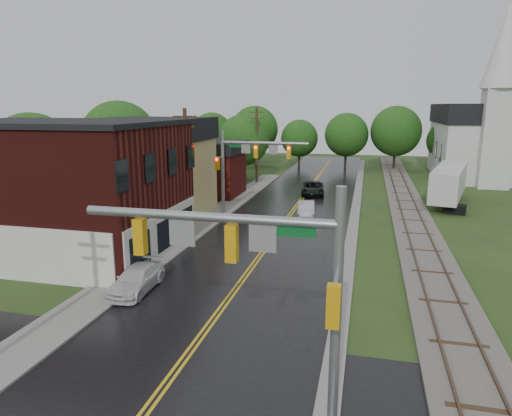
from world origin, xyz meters
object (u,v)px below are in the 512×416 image
at_px(traffic_signal_far, 247,158).
at_px(suv_dark, 313,189).
at_px(tree_left_a, 34,157).
at_px(brick_building, 59,188).
at_px(tree_left_c, 189,147).
at_px(semi_trailer, 449,182).
at_px(pickup_white, 137,280).
at_px(utility_pole_c, 257,144).
at_px(sedan_silver, 306,209).
at_px(traffic_signal_near, 259,264).
at_px(church, 482,133).
at_px(tree_left_b, 121,141).
at_px(tree_left_e, 244,141).
at_px(utility_pole_b, 186,167).

xyz_separation_m(traffic_signal_far, suv_dark, (4.27, 10.69, -4.28)).
bearing_deg(traffic_signal_far, tree_left_a, -162.70).
relative_size(brick_building, tree_left_c, 1.87).
bearing_deg(semi_trailer, traffic_signal_far, -151.98).
bearing_deg(traffic_signal_far, pickup_white, -94.52).
relative_size(utility_pole_c, sedan_silver, 2.31).
bearing_deg(traffic_signal_near, church, 72.28).
distance_m(tree_left_b, tree_left_c, 9.03).
height_order(tree_left_a, tree_left_e, tree_left_a).
xyz_separation_m(pickup_white, semi_trailer, (18.61, 26.03, 1.52)).
height_order(tree_left_c, pickup_white, tree_left_c).
bearing_deg(traffic_signal_far, utility_pole_c, 101.09).
relative_size(utility_pole_b, tree_left_e, 1.10).
xyz_separation_m(tree_left_a, tree_left_e, (11.00, 24.00, -0.30)).
height_order(tree_left_e, semi_trailer, tree_left_e).
xyz_separation_m(suv_dark, pickup_white, (-5.60, -27.53, -0.09)).
bearing_deg(utility_pole_c, suv_dark, -39.71).
bearing_deg(traffic_signal_near, tree_left_e, 105.68).
height_order(brick_building, traffic_signal_near, brick_building).
height_order(tree_left_b, tree_left_e, tree_left_b).
bearing_deg(utility_pole_c, traffic_signal_far, -78.91).
distance_m(tree_left_a, tree_left_c, 18.98).
bearing_deg(tree_left_c, utility_pole_c, 30.20).
distance_m(tree_left_e, suv_dark, 13.32).
bearing_deg(tree_left_c, brick_building, -86.86).
relative_size(brick_building, traffic_signal_near, 1.95).
bearing_deg(utility_pole_b, traffic_signal_near, -62.81).
height_order(suv_dark, pickup_white, suv_dark).
bearing_deg(tree_left_e, church, 15.20).
height_order(tree_left_b, sedan_silver, tree_left_b).
bearing_deg(pickup_white, semi_trailer, 52.65).
xyz_separation_m(utility_pole_c, tree_left_c, (-7.05, -4.10, -0.21)).
height_order(tree_left_e, pickup_white, tree_left_e).
relative_size(tree_left_c, suv_dark, 1.54).
relative_size(utility_pole_c, suv_dark, 1.81).
distance_m(tree_left_a, tree_left_b, 10.22).
bearing_deg(sedan_silver, pickup_white, -116.42).
bearing_deg(tree_left_a, suv_dark, 37.41).
bearing_deg(tree_left_a, semi_trailer, 23.01).
xyz_separation_m(tree_left_b, suv_dark, (18.65, 5.79, -5.03)).
distance_m(tree_left_b, tree_left_e, 16.67).
distance_m(traffic_signal_near, utility_pole_b, 22.49).
bearing_deg(tree_left_b, sedan_silver, -11.45).
bearing_deg(semi_trailer, brick_building, -141.13).
bearing_deg(sedan_silver, tree_left_e, 112.48).
height_order(traffic_signal_far, tree_left_b, tree_left_b).
distance_m(brick_building, suv_dark, 26.52).
bearing_deg(brick_building, traffic_signal_far, 53.08).
bearing_deg(tree_left_c, semi_trailer, -7.64).
bearing_deg(tree_left_e, suv_dark, -40.40).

